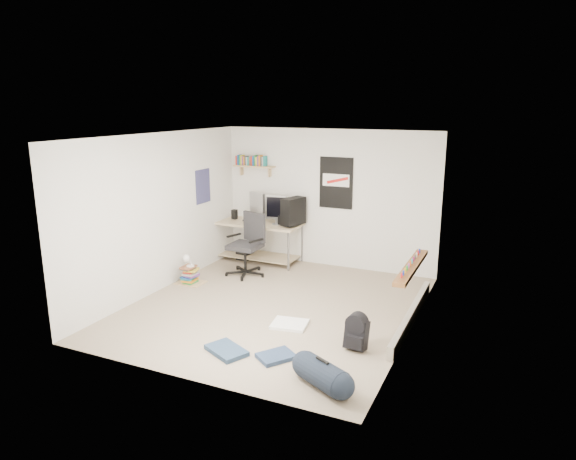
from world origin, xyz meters
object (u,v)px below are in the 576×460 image
at_px(desk, 257,242).
at_px(backpack, 357,334).
at_px(office_chair, 245,248).
at_px(duffel_bag, 322,375).
at_px(book_stack, 190,274).

distance_m(desk, backpack, 3.94).
xyz_separation_m(office_chair, duffel_bag, (2.53, -2.89, -0.35)).
height_order(desk, duffel_bag, desk).
relative_size(desk, backpack, 4.86).
distance_m(office_chair, duffel_bag, 3.85).
distance_m(office_chair, book_stack, 1.04).
bearing_deg(book_stack, office_chair, 50.17).
bearing_deg(duffel_bag, office_chair, 159.07).
relative_size(office_chair, duffel_bag, 1.89).
distance_m(desk, book_stack, 1.66).
relative_size(desk, office_chair, 1.58).
xyz_separation_m(desk, duffel_bag, (2.74, -3.72, -0.22)).
height_order(office_chair, book_stack, office_chair).
height_order(backpack, book_stack, backpack).
distance_m(office_chair, backpack, 3.24).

